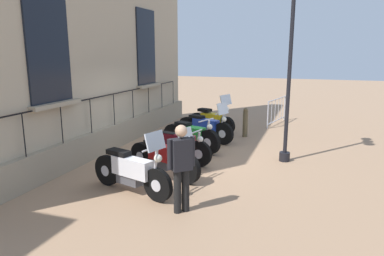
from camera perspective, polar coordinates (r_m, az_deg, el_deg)
ground_plane at (r=10.00m, az=-1.76°, el=-4.35°), size 60.00×60.00×0.00m
building_facade at (r=10.83m, az=-15.25°, el=18.86°), size 0.82×10.97×8.59m
motorcycle_white at (r=7.35m, az=-9.76°, el=-6.95°), size 2.08×0.83×1.39m
motorcycle_red at (r=8.22m, az=-4.58°, el=-4.92°), size 2.07×0.92×1.25m
motorcycle_maroon at (r=9.21m, az=-2.24°, el=-2.96°), size 1.97×0.72×0.92m
motorcycle_green at (r=10.33m, az=-0.19°, el=-1.34°), size 1.98×0.93×1.00m
motorcycle_blue at (r=11.40m, az=2.14°, el=0.10°), size 2.09×0.95×1.32m
motorcycle_yellow at (r=12.67m, az=3.21°, el=1.24°), size 1.88×0.94×1.41m
lamppost at (r=9.36m, az=16.00°, el=16.70°), size 0.32×1.02×5.11m
crowd_barrier at (r=14.41m, az=13.58°, el=2.80°), size 0.50×1.93×1.05m
bollard at (r=12.11m, az=8.64°, el=0.94°), size 0.17×0.17×1.00m
pedestrian_standing at (r=6.28m, az=-1.74°, el=-5.86°), size 0.41×0.41×1.62m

